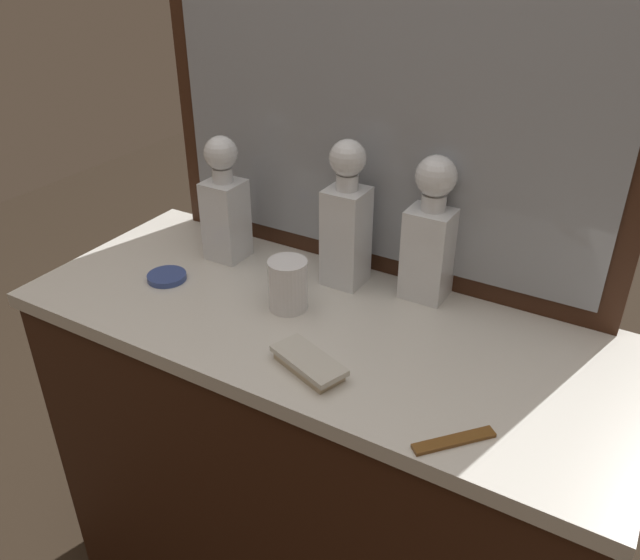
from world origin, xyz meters
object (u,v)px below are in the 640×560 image
object	(u,v)px
silver_brush_left	(309,363)
porcelain_dish	(167,277)
crystal_tumbler_front	(289,286)
crystal_decanter_far_left	(346,228)
crystal_decanter_far_right	(225,211)
tortoiseshell_comb	(454,441)
crystal_decanter_center	(430,242)

from	to	relation	value
silver_brush_left	porcelain_dish	distance (m)	0.42
crystal_tumbler_front	silver_brush_left	world-z (taller)	crystal_tumbler_front
crystal_decanter_far_left	crystal_decanter_far_right	world-z (taller)	crystal_decanter_far_left
porcelain_dish	tortoiseshell_comb	bearing A→B (deg)	-12.23
tortoiseshell_comb	crystal_tumbler_front	bearing A→B (deg)	154.87
crystal_decanter_center	crystal_tumbler_front	distance (m)	0.28
crystal_decanter_far_right	silver_brush_left	bearing A→B (deg)	-35.27
crystal_tumbler_front	tortoiseshell_comb	xyz separation A→B (m)	(0.40, -0.19, -0.04)
crystal_decanter_center	crystal_decanter_far_right	world-z (taller)	crystal_decanter_center
crystal_decanter_far_left	tortoiseshell_comb	size ratio (longest dim) A/B	2.77
porcelain_dish	tortoiseshell_comb	world-z (taller)	porcelain_dish
crystal_decanter_center	tortoiseshell_comb	distance (m)	0.42
tortoiseshell_comb	crystal_decanter_far_right	bearing A→B (deg)	154.92
crystal_decanter_center	crystal_decanter_far_left	xyz separation A→B (m)	(-0.16, -0.04, 0.01)
crystal_decanter_center	crystal_decanter_far_right	xyz separation A→B (m)	(-0.43, -0.07, -0.01)
crystal_decanter_far_left	crystal_tumbler_front	distance (m)	0.16
crystal_decanter_far_right	crystal_tumbler_front	xyz separation A→B (m)	(0.23, -0.11, -0.06)
crystal_tumbler_front	crystal_decanter_center	bearing A→B (deg)	40.40
crystal_decanter_far_left	tortoiseshell_comb	world-z (taller)	crystal_decanter_far_left
crystal_decanter_center	crystal_decanter_far_right	size ratio (longest dim) A/B	1.05
crystal_decanter_far_right	crystal_decanter_center	bearing A→B (deg)	9.07
crystal_tumbler_front	silver_brush_left	xyz separation A→B (m)	(0.13, -0.15, -0.03)
silver_brush_left	crystal_decanter_far_right	bearing A→B (deg)	144.73
tortoiseshell_comb	crystal_decanter_far_left	bearing A→B (deg)	137.39
crystal_decanter_far_left	porcelain_dish	distance (m)	0.38
crystal_tumbler_front	tortoiseshell_comb	world-z (taller)	crystal_tumbler_front
crystal_decanter_far_right	silver_brush_left	world-z (taller)	crystal_decanter_far_right
porcelain_dish	tortoiseshell_comb	xyz separation A→B (m)	(0.67, -0.15, -0.00)
crystal_decanter_far_right	silver_brush_left	xyz separation A→B (m)	(0.36, -0.25, -0.09)
crystal_decanter_center	crystal_decanter_far_left	size ratio (longest dim) A/B	0.96
crystal_decanter_far_right	porcelain_dish	size ratio (longest dim) A/B	3.38
porcelain_dish	crystal_decanter_center	bearing A→B (deg)	24.30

